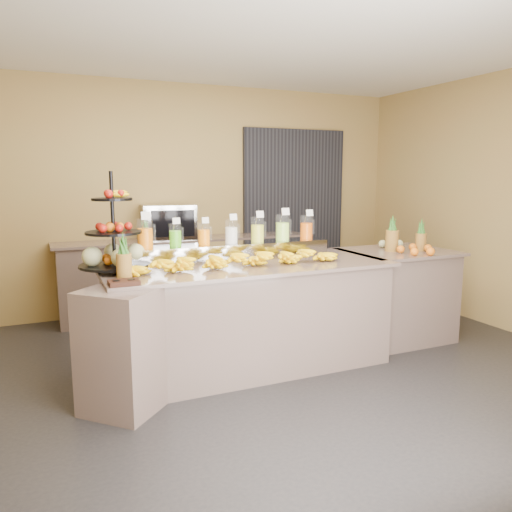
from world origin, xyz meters
TOP-DOWN VIEW (x-y plane):
  - ground at (0.00, 0.00)m, footprint 6.00×6.00m
  - room_envelope at (0.19, 0.79)m, footprint 6.04×5.02m
  - buffet_counter at (-0.12, 0.26)m, footprint 2.75×1.25m
  - right_counter at (1.70, 0.40)m, footprint 1.08×0.88m
  - back_ledge at (0.00, 2.25)m, footprint 3.10×0.55m
  - pitcher_tray at (-0.05, 0.58)m, footprint 1.85×0.30m
  - juice_pitcher_orange_a at (-0.83, 0.58)m, footprint 0.13×0.14m
  - juice_pitcher_green at (-0.57, 0.58)m, footprint 0.11×0.11m
  - juice_pitcher_orange_b at (-0.31, 0.58)m, footprint 0.11×0.11m
  - juice_pitcher_milk at (-0.05, 0.58)m, footprint 0.12×0.12m
  - juice_pitcher_lemon at (0.21, 0.58)m, footprint 0.12×0.13m
  - juice_pitcher_lime at (0.47, 0.58)m, footprint 0.13×0.14m
  - juice_pitcher_orange_c at (0.73, 0.58)m, footprint 0.12×0.13m
  - banana_heap at (-0.17, 0.23)m, footprint 1.87×0.17m
  - fruit_stand at (-1.07, 0.46)m, footprint 0.64×0.64m
  - condiment_caddy at (-1.13, -0.11)m, footprint 0.21×0.16m
  - pineapple_left_a at (-1.09, 0.09)m, footprint 0.11×0.11m
  - pineapple_left_b at (-0.81, 0.69)m, footprint 0.13×0.13m
  - right_fruit_pile at (1.74, 0.25)m, footprint 0.40×0.39m
  - oven_warmer at (-0.22, 2.25)m, footprint 0.66×0.49m

SIDE VIEW (x-z plane):
  - ground at x=0.00m, z-range 0.00..0.00m
  - buffet_counter at x=-0.12m, z-range 0.00..0.93m
  - back_ledge at x=0.00m, z-range 0.00..0.93m
  - right_counter at x=1.70m, z-range 0.00..0.93m
  - condiment_caddy at x=-1.13m, z-range 0.93..0.96m
  - right_fruit_pile at x=1.74m, z-range 0.89..1.10m
  - pitcher_tray at x=-0.05m, z-range 0.93..1.08m
  - banana_heap at x=-0.17m, z-range 0.93..1.08m
  - pineapple_left_a at x=-1.09m, z-range 0.88..1.23m
  - pineapple_left_b at x=-0.81m, z-range 0.88..1.29m
  - fruit_stand at x=-1.07m, z-range 0.74..1.53m
  - oven_warmer at x=-0.22m, z-range 0.93..1.34m
  - juice_pitcher_orange_b at x=-0.31m, z-range 1.04..1.30m
  - juice_pitcher_green at x=-0.57m, z-range 1.04..1.30m
  - juice_pitcher_milk at x=-0.05m, z-range 1.03..1.31m
  - juice_pitcher_orange_c at x=0.73m, z-range 1.03..1.33m
  - juice_pitcher_lemon at x=0.21m, z-range 1.03..1.33m
  - juice_pitcher_lime at x=0.47m, z-range 1.03..1.35m
  - juice_pitcher_orange_a at x=-0.83m, z-range 1.03..1.35m
  - room_envelope at x=0.19m, z-range 0.47..3.29m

